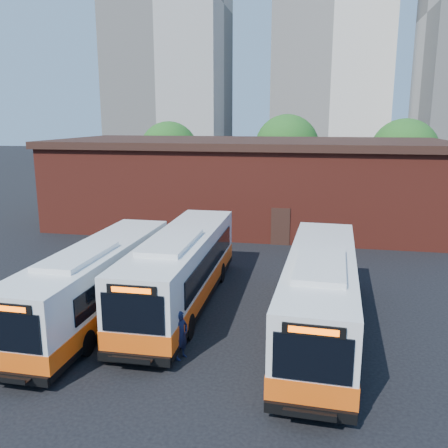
% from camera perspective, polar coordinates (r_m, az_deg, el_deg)
% --- Properties ---
extents(ground, '(220.00, 220.00, 0.00)m').
position_cam_1_polar(ground, '(18.23, -6.55, -13.39)').
color(ground, black).
extents(bus_midwest, '(2.52, 11.41, 3.10)m').
position_cam_1_polar(bus_midwest, '(19.95, -15.05, -7.03)').
color(bus_midwest, silver).
rests_on(bus_midwest, ground).
extents(bus_mideast, '(2.63, 12.03, 3.27)m').
position_cam_1_polar(bus_mideast, '(20.67, -5.12, -5.70)').
color(bus_mideast, silver).
rests_on(bus_mideast, ground).
extents(bus_east, '(2.92, 11.95, 3.23)m').
position_cam_1_polar(bus_east, '(18.19, 11.47, -8.58)').
color(bus_east, silver).
rests_on(bus_east, ground).
extents(transit_worker, '(0.62, 0.73, 1.70)m').
position_cam_1_polar(transit_worker, '(16.40, -5.20, -13.15)').
color(transit_worker, '#121735').
rests_on(transit_worker, ground).
extents(depot_building, '(28.60, 12.60, 6.40)m').
position_cam_1_polar(depot_building, '(36.25, 2.87, 5.16)').
color(depot_building, maroon).
rests_on(depot_building, ground).
extents(tree_west, '(6.00, 6.00, 7.65)m').
position_cam_1_polar(tree_west, '(50.02, -6.63, 8.75)').
color(tree_west, '#382314').
rests_on(tree_west, ground).
extents(tree_mid, '(6.56, 6.56, 8.36)m').
position_cam_1_polar(tree_mid, '(49.76, 7.55, 9.21)').
color(tree_mid, '#382314').
rests_on(tree_mid, ground).
extents(tree_east, '(6.24, 6.24, 7.96)m').
position_cam_1_polar(tree_east, '(47.34, 20.83, 8.03)').
color(tree_east, '#382314').
rests_on(tree_east, ground).
extents(tower_left, '(20.00, 18.00, 56.20)m').
position_cam_1_polar(tower_left, '(93.80, -6.62, 24.80)').
color(tower_left, '#ACA79E').
rests_on(tower_left, ground).
extents(tower_center, '(22.00, 20.00, 61.20)m').
position_cam_1_polar(tower_center, '(104.03, 13.05, 24.76)').
color(tower_center, silver).
rests_on(tower_center, ground).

